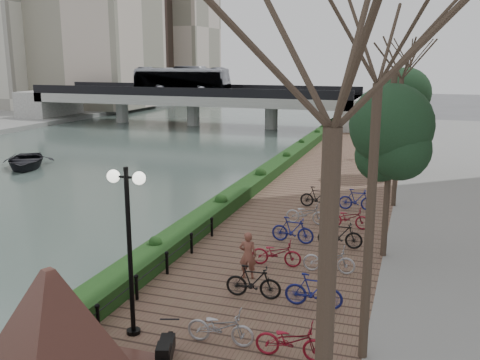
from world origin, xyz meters
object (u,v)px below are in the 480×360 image
at_px(lamppost, 128,214).
at_px(granite_monument, 53,330).
at_px(motorcycle, 166,350).
at_px(pedestrian, 248,255).
at_px(boat, 25,161).

bearing_deg(lamppost, granite_monument, -97.06).
bearing_deg(granite_monument, motorcycle, 38.72).
height_order(motorcycle, pedestrian, pedestrian).
xyz_separation_m(granite_monument, pedestrian, (2.03, 6.96, -0.62)).
bearing_deg(motorcycle, pedestrian, 69.83).
bearing_deg(motorcycle, granite_monument, -159.48).
xyz_separation_m(lamppost, boat, (-18.82, 18.40, -3.17)).
distance_m(lamppost, motorcycle, 3.33).
xyz_separation_m(lamppost, motorcycle, (1.52, -1.16, -2.73)).
distance_m(granite_monument, boat, 28.04).
height_order(granite_monument, boat, granite_monument).
xyz_separation_m(granite_monument, lamppost, (0.33, 2.64, 1.80)).
xyz_separation_m(lamppost, pedestrian, (1.71, 4.32, -2.42)).
bearing_deg(motorcycle, lamppost, 124.38).
height_order(lamppost, motorcycle, lamppost).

